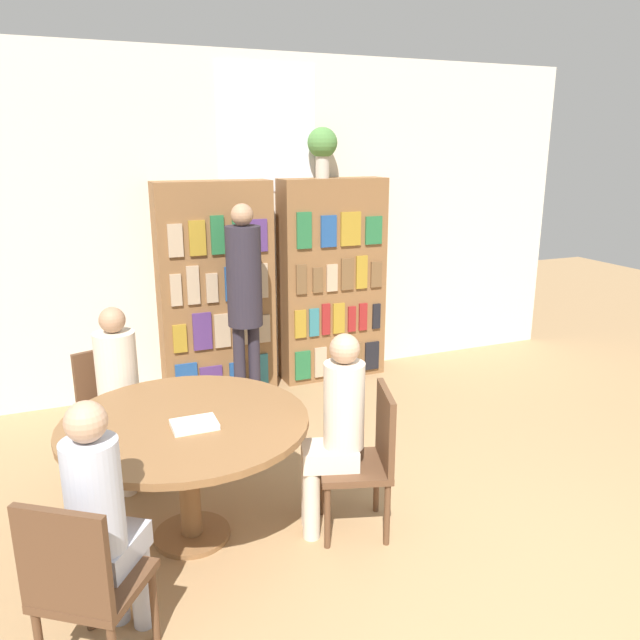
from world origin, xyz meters
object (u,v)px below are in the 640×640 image
(seated_reader_right, at_px, (335,426))
(librarian_standing, at_px, (244,288))
(bookshelf_left, at_px, (216,291))
(seated_reader_left, at_px, (121,387))
(chair_near_camera, at_px, (82,581))
(flower_vase, at_px, (322,146))
(chair_left_side, at_px, (112,407))
(bookshelf_right, at_px, (332,281))
(chair_far_side, at_px, (367,454))
(seated_reader_back, at_px, (103,515))
(reading_table, at_px, (186,436))

(seated_reader_right, relative_size, librarian_standing, 0.69)
(bookshelf_left, distance_m, seated_reader_left, 1.69)
(bookshelf_left, height_order, seated_reader_left, bookshelf_left)
(chair_near_camera, xyz_separation_m, seated_reader_right, (1.39, 0.59, 0.19))
(librarian_standing, bearing_deg, flower_vase, 29.15)
(chair_left_side, xyz_separation_m, seated_reader_right, (1.13, -1.22, 0.19))
(bookshelf_right, height_order, chair_far_side, bookshelf_right)
(chair_near_camera, distance_m, seated_reader_left, 1.68)
(flower_vase, height_order, seated_reader_right, flower_vase)
(seated_reader_right, bearing_deg, seated_reader_back, 126.03)
(flower_vase, relative_size, reading_table, 0.33)
(seated_reader_left, bearing_deg, chair_far_side, 119.81)
(reading_table, distance_m, librarian_standing, 1.90)
(librarian_standing, bearing_deg, reading_table, -116.40)
(chair_left_side, height_order, seated_reader_left, seated_reader_left)
(seated_reader_left, distance_m, seated_reader_right, 1.50)
(reading_table, bearing_deg, seated_reader_back, -125.36)
(chair_near_camera, bearing_deg, flower_vase, 87.59)
(chair_far_side, distance_m, seated_reader_left, 1.68)
(seated_reader_back, bearing_deg, chair_far_side, 49.88)
(bookshelf_right, distance_m, chair_far_side, 2.65)
(bookshelf_left, xyz_separation_m, chair_left_side, (-1.03, -1.18, -0.47))
(bookshelf_right, height_order, seated_reader_right, bookshelf_right)
(flower_vase, relative_size, chair_near_camera, 0.51)
(bookshelf_left, xyz_separation_m, seated_reader_back, (-1.18, -2.84, -0.28))
(bookshelf_left, bearing_deg, reading_table, -107.96)
(flower_vase, distance_m, seated_reader_left, 2.85)
(flower_vase, relative_size, chair_far_side, 0.51)
(chair_left_side, relative_size, librarian_standing, 0.50)
(flower_vase, xyz_separation_m, seated_reader_right, (-0.93, -2.41, -1.53))
(chair_near_camera, height_order, seated_reader_left, seated_reader_left)
(flower_vase, relative_size, seated_reader_right, 0.37)
(bookshelf_right, bearing_deg, seated_reader_left, -147.17)
(chair_near_camera, xyz_separation_m, seated_reader_back, (0.11, 0.15, 0.19))
(seated_reader_right, xyz_separation_m, seated_reader_back, (-1.29, -0.43, 0.01))
(bookshelf_right, height_order, librarian_standing, bookshelf_right)
(reading_table, relative_size, seated_reader_right, 1.13)
(seated_reader_left, bearing_deg, chair_left_side, -90.00)
(flower_vase, xyz_separation_m, chair_far_side, (-0.75, -2.46, -1.72))
(seated_reader_right, distance_m, librarian_standing, 1.95)
(bookshelf_left, height_order, flower_vase, flower_vase)
(bookshelf_left, bearing_deg, seated_reader_right, -87.58)
(reading_table, height_order, librarian_standing, librarian_standing)
(librarian_standing, bearing_deg, chair_near_camera, -119.60)
(chair_left_side, distance_m, seated_reader_back, 1.67)
(bookshelf_right, xyz_separation_m, seated_reader_back, (-2.32, -2.84, -0.28))
(chair_far_side, distance_m, seated_reader_back, 1.52)
(flower_vase, height_order, seated_reader_back, flower_vase)
(seated_reader_back, bearing_deg, librarian_standing, 96.16)
(reading_table, xyz_separation_m, chair_left_side, (-0.33, 0.97, -0.16))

